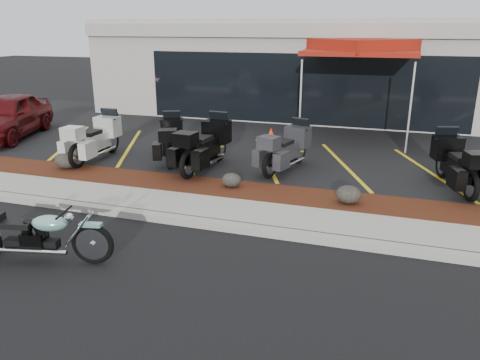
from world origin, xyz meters
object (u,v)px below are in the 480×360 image
(parked_car, at_px, (6,116))
(traffic_cone, at_px, (271,134))
(popup_canopy, at_px, (362,48))
(touring_white, at_px, (111,131))
(hero_cruiser, at_px, (92,238))

(parked_car, xyz_separation_m, traffic_cone, (8.58, 2.25, -0.52))
(parked_car, xyz_separation_m, popup_canopy, (11.17, 3.57, 2.19))
(parked_car, bearing_deg, traffic_cone, -2.27)
(touring_white, distance_m, parked_car, 4.51)
(traffic_cone, bearing_deg, touring_white, -144.50)
(parked_car, bearing_deg, popup_canopy, 0.76)
(hero_cruiser, xyz_separation_m, touring_white, (-3.36, 5.84, 0.35))
(touring_white, relative_size, popup_canopy, 0.55)
(popup_canopy, bearing_deg, touring_white, -161.76)
(hero_cruiser, relative_size, touring_white, 1.17)
(touring_white, bearing_deg, traffic_cone, -54.96)
(touring_white, height_order, popup_canopy, popup_canopy)
(hero_cruiser, relative_size, parked_car, 0.62)
(traffic_cone, xyz_separation_m, popup_canopy, (2.59, 1.32, 2.71))
(traffic_cone, bearing_deg, parked_car, -165.30)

